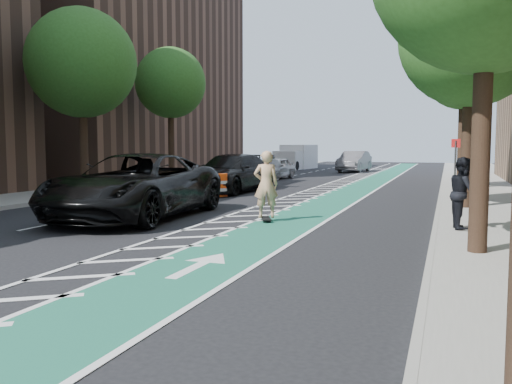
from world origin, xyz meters
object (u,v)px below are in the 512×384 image
at_px(suv_near, 136,186).
at_px(barrel_a, 183,186).
at_px(suv_far, 231,173).
at_px(skateboarder, 266,184).

bearing_deg(suv_near, barrel_a, 101.48).
height_order(suv_far, barrel_a, suv_far).
xyz_separation_m(suv_near, suv_far, (-0.71, 9.48, -0.09)).
bearing_deg(suv_far, barrel_a, -102.74).
relative_size(skateboarder, suv_near, 0.27).
bearing_deg(skateboarder, suv_far, -85.88).
bearing_deg(suv_far, skateboarder, -58.29).
distance_m(skateboarder, suv_far, 10.11).
xyz_separation_m(skateboarder, suv_near, (-4.02, -0.55, -0.11)).
height_order(skateboarder, suv_near, skateboarder).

